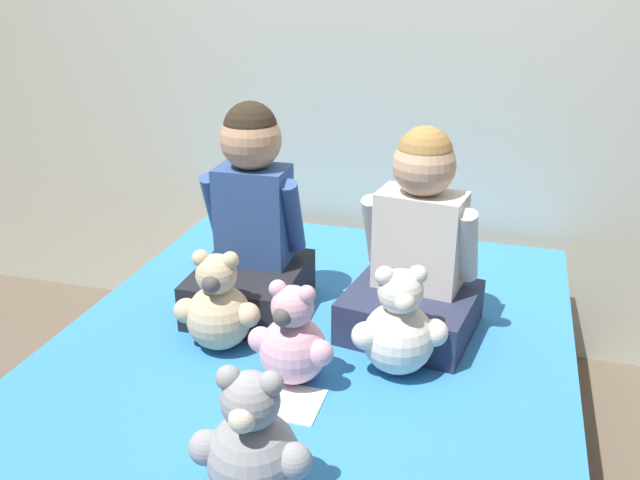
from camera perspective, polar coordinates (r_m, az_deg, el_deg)
The scene contains 9 objects.
wall_behind_bed at distance 2.67m, azimuth 5.74°, elevation 16.90°, with size 8.00×0.06×2.50m.
bed at distance 2.06m, azimuth -1.19°, elevation -15.33°, with size 1.47×1.92×0.50m.
child_on_left at distance 2.06m, azimuth -5.80°, elevation 1.05°, with size 0.32×0.39×0.64m.
child_on_right at distance 1.95m, azimuth 8.15°, elevation -1.03°, with size 0.40×0.39×0.60m.
teddy_bear_held_by_left_child at distance 1.90m, azimuth -8.56°, elevation -5.65°, with size 0.24×0.18×0.29m.
teddy_bear_held_by_right_child at distance 1.78m, azimuth 6.66°, elevation -7.37°, with size 0.24×0.19×0.30m.
teddy_bear_between_children at distance 1.74m, azimuth -2.32°, elevation -8.46°, with size 0.23×0.18×0.28m.
teddy_bear_at_foot_of_bed at distance 1.40m, azimuth -5.74°, elevation -16.82°, with size 0.25×0.19×0.30m.
sign_card at distance 1.73m, azimuth -3.44°, elevation -13.37°, with size 0.21×0.15×0.00m.
Camera 1 is at (0.49, -1.55, 1.51)m, focal length 38.00 mm.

